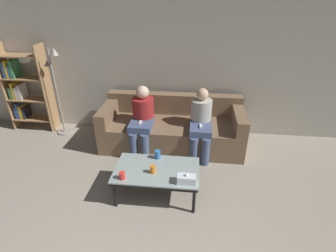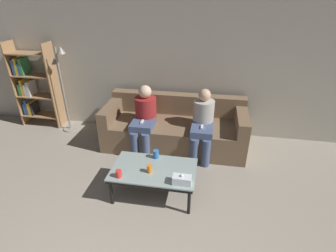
# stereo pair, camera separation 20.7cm
# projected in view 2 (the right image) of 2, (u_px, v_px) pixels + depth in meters

# --- Properties ---
(wall_back) EXTENTS (12.00, 0.06, 2.60)m
(wall_back) POSITION_uv_depth(u_px,v_px,m) (180.00, 63.00, 4.53)
(wall_back) COLOR #B7B2A3
(wall_back) RESTS_ON ground_plane
(couch) EXTENTS (2.36, 0.94, 0.81)m
(couch) POSITION_uv_depth(u_px,v_px,m) (175.00, 128.00, 4.52)
(couch) COLOR brown
(couch) RESTS_ON ground_plane
(coffee_table) EXTENTS (1.08, 0.65, 0.41)m
(coffee_table) POSITION_uv_depth(u_px,v_px,m) (154.00, 171.00, 3.36)
(coffee_table) COLOR #8C9E99
(coffee_table) RESTS_ON ground_plane
(cup_near_left) EXTENTS (0.07, 0.07, 0.09)m
(cup_near_left) POSITION_uv_depth(u_px,v_px,m) (119.00, 174.00, 3.18)
(cup_near_left) COLOR red
(cup_near_left) RESTS_ON coffee_table
(cup_near_right) EXTENTS (0.08, 0.08, 0.12)m
(cup_near_right) POSITION_uv_depth(u_px,v_px,m) (156.00, 154.00, 3.53)
(cup_near_right) COLOR #3372BF
(cup_near_right) RESTS_ON coffee_table
(cup_far_center) EXTENTS (0.07, 0.07, 0.10)m
(cup_far_center) POSITION_uv_depth(u_px,v_px,m) (149.00, 169.00, 3.26)
(cup_far_center) COLOR orange
(cup_far_center) RESTS_ON coffee_table
(tissue_box) EXTENTS (0.22, 0.12, 0.13)m
(tissue_box) POSITION_uv_depth(u_px,v_px,m) (182.00, 180.00, 3.07)
(tissue_box) COLOR silver
(tissue_box) RESTS_ON coffee_table
(bookshelf) EXTENTS (0.80, 0.32, 1.61)m
(bookshelf) POSITION_uv_depth(u_px,v_px,m) (32.00, 86.00, 4.99)
(bookshelf) COLOR #9E754C
(bookshelf) RESTS_ON ground_plane
(standing_lamp) EXTENTS (0.31, 0.26, 1.59)m
(standing_lamp) POSITION_uv_depth(u_px,v_px,m) (63.00, 81.00, 4.67)
(standing_lamp) COLOR gray
(standing_lamp) RESTS_ON ground_plane
(seated_person_left_end) EXTENTS (0.35, 0.68, 1.08)m
(seated_person_left_end) POSITION_uv_depth(u_px,v_px,m) (144.00, 116.00, 4.27)
(seated_person_left_end) COLOR #47567A
(seated_person_left_end) RESTS_ON ground_plane
(seated_person_mid_left) EXTENTS (0.33, 0.69, 1.08)m
(seated_person_mid_left) POSITION_uv_depth(u_px,v_px,m) (203.00, 122.00, 4.12)
(seated_person_mid_left) COLOR #47567A
(seated_person_mid_left) RESTS_ON ground_plane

